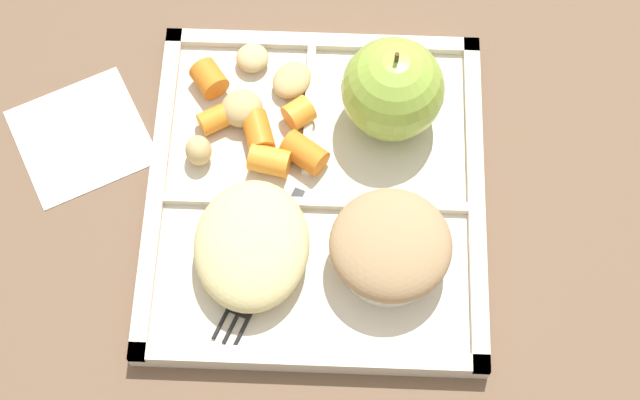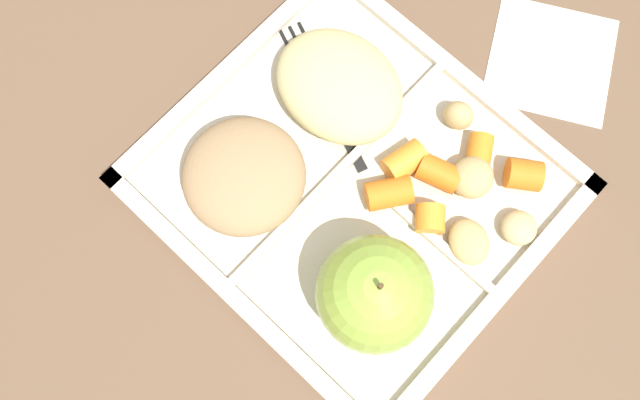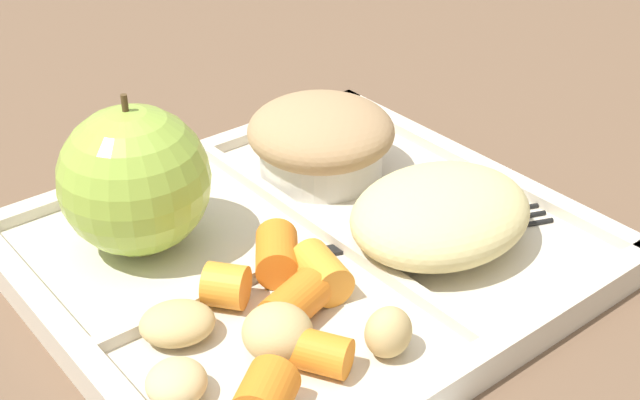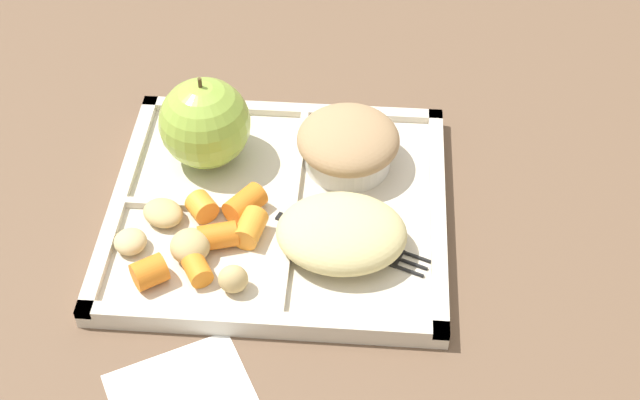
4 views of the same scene
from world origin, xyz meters
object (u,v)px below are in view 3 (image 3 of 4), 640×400
lunch_tray (306,252)px  plastic_fork (452,229)px  green_apple (135,180)px  bran_muffin (321,139)px

lunch_tray → plastic_fork: lunch_tray is taller
lunch_tray → plastic_fork: size_ratio=2.17×
lunch_tray → green_apple: size_ratio=3.19×
plastic_fork → lunch_tray: bearing=150.6°
green_apple → plastic_fork: 0.19m
green_apple → bran_muffin: (0.13, -0.00, -0.02)m
green_apple → plastic_fork: green_apple is taller
bran_muffin → lunch_tray: bearing=-135.0°
bran_muffin → plastic_fork: bearing=-80.8°
green_apple → plastic_fork: size_ratio=0.68×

